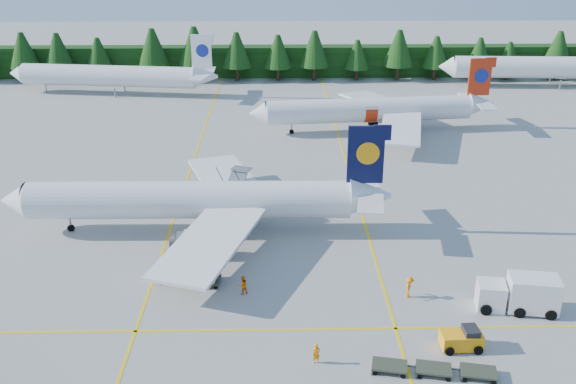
{
  "coord_description": "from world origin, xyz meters",
  "views": [
    {
      "loc": [
        -3.06,
        -47.21,
        28.9
      ],
      "look_at": [
        -1.96,
        12.94,
        3.5
      ],
      "focal_mm": 40.0,
      "sensor_mm": 36.0,
      "label": 1
    }
  ],
  "objects_px": {
    "baggage_tug": "(462,339)",
    "airstairs": "(226,211)",
    "service_truck": "(518,294)",
    "airliner_red": "(365,111)",
    "airliner_navy": "(183,201)"
  },
  "relations": [
    {
      "from": "airstairs",
      "to": "airliner_navy",
      "type": "bearing_deg",
      "value": -125.95
    },
    {
      "from": "airliner_navy",
      "to": "airstairs",
      "type": "xyz_separation_m",
      "value": [
        3.98,
        2.55,
        -2.36
      ]
    },
    {
      "from": "service_truck",
      "to": "airliner_red",
      "type": "bearing_deg",
      "value": 106.35
    },
    {
      "from": "airliner_navy",
      "to": "service_truck",
      "type": "bearing_deg",
      "value": -27.1
    },
    {
      "from": "airliner_red",
      "to": "service_truck",
      "type": "distance_m",
      "value": 48.53
    },
    {
      "from": "airliner_navy",
      "to": "airliner_red",
      "type": "distance_m",
      "value": 40.1
    },
    {
      "from": "airstairs",
      "to": "airliner_red",
      "type": "bearing_deg",
      "value": 80.19
    },
    {
      "from": "airliner_navy",
      "to": "baggage_tug",
      "type": "height_order",
      "value": "airliner_navy"
    },
    {
      "from": "service_truck",
      "to": "baggage_tug",
      "type": "xyz_separation_m",
      "value": [
        -5.74,
        -4.94,
        -0.71
      ]
    },
    {
      "from": "airliner_red",
      "to": "baggage_tug",
      "type": "xyz_separation_m",
      "value": [
        0.36,
        -53.05,
        -2.37
      ]
    },
    {
      "from": "airliner_red",
      "to": "service_truck",
      "type": "bearing_deg",
      "value": -88.67
    },
    {
      "from": "airliner_red",
      "to": "airstairs",
      "type": "xyz_separation_m",
      "value": [
        -18.51,
        -30.64,
        -2.21
      ]
    },
    {
      "from": "airliner_navy",
      "to": "service_truck",
      "type": "xyz_separation_m",
      "value": [
        28.59,
        -14.92,
        -1.82
      ]
    },
    {
      "from": "airstairs",
      "to": "baggage_tug",
      "type": "bearing_deg",
      "value": -28.56
    },
    {
      "from": "baggage_tug",
      "to": "airstairs",
      "type": "bearing_deg",
      "value": 127.84
    }
  ]
}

